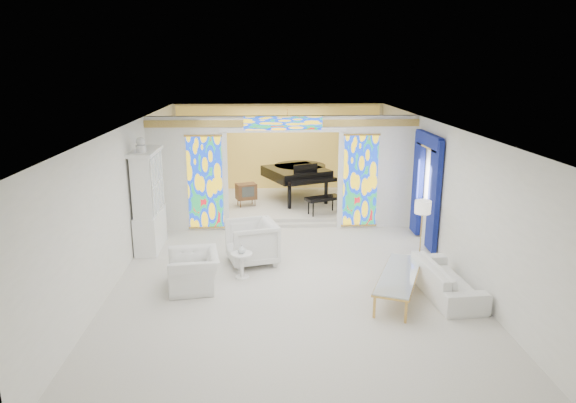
{
  "coord_description": "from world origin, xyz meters",
  "views": [
    {
      "loc": [
        -0.49,
        -11.17,
        4.29
      ],
      "look_at": [
        0.05,
        0.2,
        1.22
      ],
      "focal_mm": 32.0,
      "sensor_mm": 36.0,
      "label": 1
    }
  ],
  "objects_px": {
    "armchair_right": "(252,242)",
    "sofa": "(445,279)",
    "grand_piano": "(299,173)",
    "tv_console": "(246,191)",
    "china_cabinet": "(149,201)",
    "coffee_table": "(399,276)",
    "armchair_left": "(194,271)"
  },
  "relations": [
    {
      "from": "sofa",
      "to": "tv_console",
      "type": "bearing_deg",
      "value": 29.94
    },
    {
      "from": "tv_console",
      "to": "china_cabinet",
      "type": "bearing_deg",
      "value": -144.53
    },
    {
      "from": "sofa",
      "to": "coffee_table",
      "type": "xyz_separation_m",
      "value": [
        -0.93,
        -0.1,
        0.13
      ]
    },
    {
      "from": "armchair_left",
      "to": "coffee_table",
      "type": "height_order",
      "value": "armchair_left"
    },
    {
      "from": "tv_console",
      "to": "armchair_right",
      "type": "bearing_deg",
      "value": -105.38
    },
    {
      "from": "tv_console",
      "to": "coffee_table",
      "type": "bearing_deg",
      "value": -81.7
    },
    {
      "from": "armchair_right",
      "to": "tv_console",
      "type": "height_order",
      "value": "armchair_right"
    },
    {
      "from": "sofa",
      "to": "grand_piano",
      "type": "distance_m",
      "value": 7.06
    },
    {
      "from": "china_cabinet",
      "to": "tv_console",
      "type": "distance_m",
      "value": 3.78
    },
    {
      "from": "armchair_right",
      "to": "grand_piano",
      "type": "distance_m",
      "value": 5.07
    },
    {
      "from": "armchair_left",
      "to": "grand_piano",
      "type": "distance_m",
      "value": 6.64
    },
    {
      "from": "china_cabinet",
      "to": "tv_console",
      "type": "height_order",
      "value": "china_cabinet"
    },
    {
      "from": "armchair_right",
      "to": "tv_console",
      "type": "xyz_separation_m",
      "value": [
        -0.25,
        4.1,
        0.14
      ]
    },
    {
      "from": "armchair_left",
      "to": "tv_console",
      "type": "distance_m",
      "value": 5.45
    },
    {
      "from": "armchair_left",
      "to": "grand_piano",
      "type": "bearing_deg",
      "value": 148.87
    },
    {
      "from": "sofa",
      "to": "china_cabinet",
      "type": "bearing_deg",
      "value": 61.07
    },
    {
      "from": "coffee_table",
      "to": "tv_console",
      "type": "distance_m",
      "value": 6.71
    },
    {
      "from": "coffee_table",
      "to": "grand_piano",
      "type": "distance_m",
      "value": 6.89
    },
    {
      "from": "sofa",
      "to": "coffee_table",
      "type": "distance_m",
      "value": 0.94
    },
    {
      "from": "china_cabinet",
      "to": "armchair_right",
      "type": "height_order",
      "value": "china_cabinet"
    },
    {
      "from": "grand_piano",
      "to": "armchair_right",
      "type": "bearing_deg",
      "value": -129.27
    },
    {
      "from": "armchair_right",
      "to": "coffee_table",
      "type": "bearing_deg",
      "value": 41.68
    },
    {
      "from": "grand_piano",
      "to": "sofa",
      "type": "bearing_deg",
      "value": -93.8
    },
    {
      "from": "grand_piano",
      "to": "tv_console",
      "type": "distance_m",
      "value": 1.83
    },
    {
      "from": "china_cabinet",
      "to": "armchair_left",
      "type": "xyz_separation_m",
      "value": [
        1.32,
        -2.34,
        -0.81
      ]
    },
    {
      "from": "armchair_left",
      "to": "armchair_right",
      "type": "height_order",
      "value": "armchair_right"
    },
    {
      "from": "sofa",
      "to": "grand_piano",
      "type": "height_order",
      "value": "grand_piano"
    },
    {
      "from": "tv_console",
      "to": "armchair_left",
      "type": "bearing_deg",
      "value": -117.96
    },
    {
      "from": "china_cabinet",
      "to": "sofa",
      "type": "bearing_deg",
      "value": -24.64
    },
    {
      "from": "armchair_right",
      "to": "sofa",
      "type": "bearing_deg",
      "value": 50.01
    },
    {
      "from": "china_cabinet",
      "to": "coffee_table",
      "type": "xyz_separation_m",
      "value": [
        5.24,
        -2.93,
        -0.74
      ]
    },
    {
      "from": "tv_console",
      "to": "sofa",
      "type": "bearing_deg",
      "value": -74.63
    }
  ]
}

